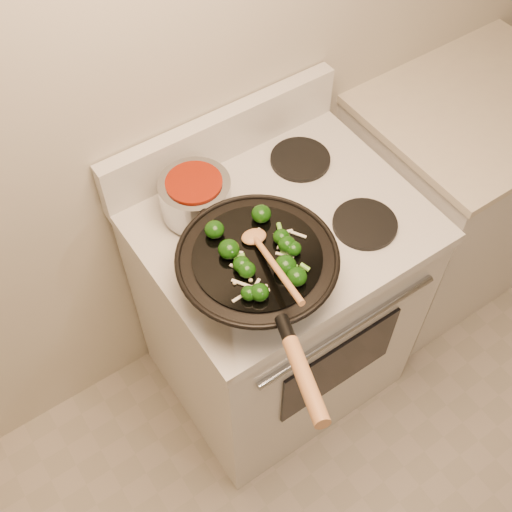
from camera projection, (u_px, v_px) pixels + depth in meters
stove at (276, 303)px, 2.15m from camera, size 0.78×0.67×1.08m
counter_unit at (452, 195)px, 2.46m from camera, size 0.76×0.62×0.91m
wok at (258, 270)px, 1.59m from camera, size 0.40×0.65×0.20m
stirfry at (262, 254)px, 1.53m from camera, size 0.25×0.28×0.05m
wooden_spoon at (267, 254)px, 1.51m from camera, size 0.09×0.29×0.09m
saucepan at (196, 197)px, 1.74m from camera, size 0.20×0.31×0.12m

